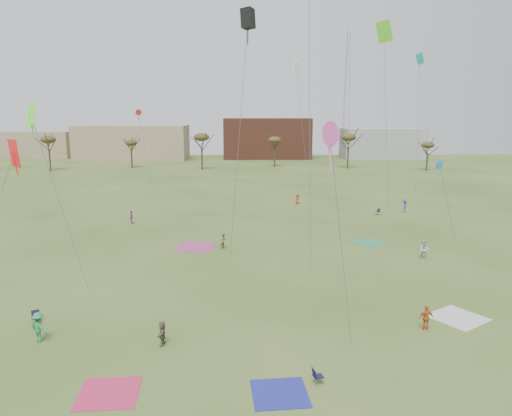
{
  "coord_description": "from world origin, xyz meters",
  "views": [
    {
      "loc": [
        -0.64,
        -30.24,
        13.88
      ],
      "look_at": [
        0.0,
        12.0,
        5.5
      ],
      "focal_mm": 34.08,
      "sensor_mm": 36.0,
      "label": 1
    }
  ],
  "objects_px": {
    "camp_chair_center": "(318,379)",
    "camp_chair_left": "(36,320)",
    "spectator_fore_a": "(426,318)",
    "flyer_near_center": "(39,327)",
    "radio_tower": "(346,94)",
    "camp_chair_right": "(378,213)"
  },
  "relations": [
    {
      "from": "camp_chair_center",
      "to": "spectator_fore_a",
      "type": "bearing_deg",
      "value": -67.27
    },
    {
      "from": "camp_chair_center",
      "to": "radio_tower",
      "type": "xyz_separation_m",
      "value": [
        27.08,
        132.32,
        18.95
      ]
    },
    {
      "from": "flyer_near_center",
      "to": "spectator_fore_a",
      "type": "relative_size",
      "value": 1.14
    },
    {
      "from": "flyer_near_center",
      "to": "spectator_fore_a",
      "type": "xyz_separation_m",
      "value": [
        24.34,
        1.29,
        -0.12
      ]
    },
    {
      "from": "camp_chair_right",
      "to": "radio_tower",
      "type": "bearing_deg",
      "value": 134.21
    },
    {
      "from": "radio_tower",
      "to": "camp_chair_center",
      "type": "bearing_deg",
      "value": -101.57
    },
    {
      "from": "flyer_near_center",
      "to": "camp_chair_center",
      "type": "xyz_separation_m",
      "value": [
        16.45,
        -4.99,
        -0.68
      ]
    },
    {
      "from": "spectator_fore_a",
      "to": "camp_chair_left",
      "type": "bearing_deg",
      "value": -9.47
    },
    {
      "from": "flyer_near_center",
      "to": "camp_chair_left",
      "type": "distance_m",
      "value": 3.02
    },
    {
      "from": "flyer_near_center",
      "to": "camp_chair_center",
      "type": "distance_m",
      "value": 17.2
    },
    {
      "from": "spectator_fore_a",
      "to": "camp_chair_left",
      "type": "relative_size",
      "value": 1.89
    },
    {
      "from": "radio_tower",
      "to": "camp_chair_left",
      "type": "bearing_deg",
      "value": -109.79
    },
    {
      "from": "spectator_fore_a",
      "to": "camp_chair_center",
      "type": "height_order",
      "value": "spectator_fore_a"
    },
    {
      "from": "camp_chair_center",
      "to": "camp_chair_left",
      "type": "bearing_deg",
      "value": 51.12
    },
    {
      "from": "spectator_fore_a",
      "to": "radio_tower",
      "type": "height_order",
      "value": "radio_tower"
    },
    {
      "from": "camp_chair_left",
      "to": "camp_chair_center",
      "type": "bearing_deg",
      "value": -46.1
    },
    {
      "from": "camp_chair_left",
      "to": "radio_tower",
      "type": "height_order",
      "value": "radio_tower"
    },
    {
      "from": "camp_chair_left",
      "to": "flyer_near_center",
      "type": "bearing_deg",
      "value": -85.58
    },
    {
      "from": "radio_tower",
      "to": "camp_chair_right",
      "type": "bearing_deg",
      "value": -98.17
    },
    {
      "from": "camp_chair_center",
      "to": "radio_tower",
      "type": "distance_m",
      "value": 136.39
    },
    {
      "from": "camp_chair_right",
      "to": "radio_tower",
      "type": "xyz_separation_m",
      "value": [
        12.98,
        90.41,
        18.95
      ]
    },
    {
      "from": "flyer_near_center",
      "to": "camp_chair_right",
      "type": "xyz_separation_m",
      "value": [
        30.55,
        36.93,
        -0.68
      ]
    }
  ]
}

